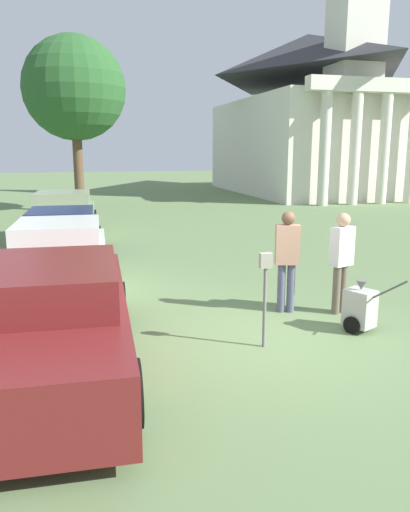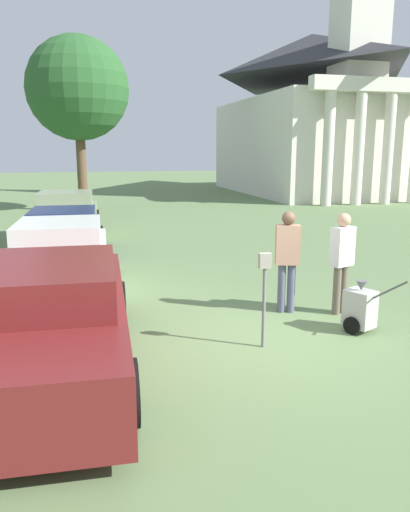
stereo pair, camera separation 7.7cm
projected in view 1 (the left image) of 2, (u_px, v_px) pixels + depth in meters
ground_plane at (268, 339)px, 7.73m from camera, size 120.00×120.00×0.00m
parked_car_maroon at (54, 320)px, 6.48m from camera, size 2.19×5.22×1.51m
parked_car_white at (60, 260)px, 10.15m from camera, size 2.14×4.70×1.48m
parked_car_navy at (63, 236)px, 13.21m from camera, size 2.16×4.89×1.35m
parked_car_sage at (64, 216)px, 16.41m from camera, size 2.22×4.72×1.53m
parking_meter at (265, 282)px, 7.23m from camera, size 0.18×0.09×1.43m
person_worker at (287, 255)px, 8.82m from camera, size 0.47×0.33×1.83m
person_supervisor at (341, 256)px, 8.76m from camera, size 0.47×0.36×1.81m
equipment_cart at (360, 308)px, 8.01m from camera, size 0.62×0.97×1.00m
church at (308, 109)px, 32.49m from camera, size 8.82×15.58×19.98m
shade_tree at (74, 89)px, 22.41m from camera, size 4.62×4.62×7.87m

